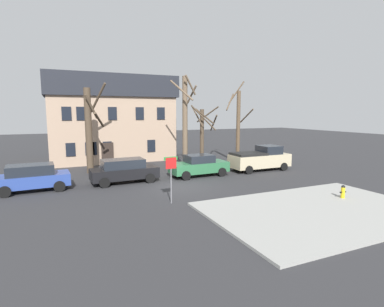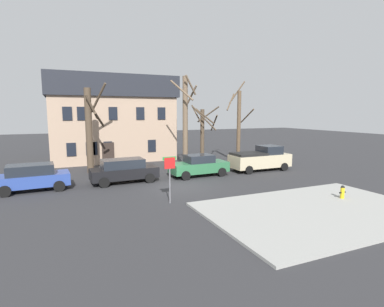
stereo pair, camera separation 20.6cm
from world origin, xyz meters
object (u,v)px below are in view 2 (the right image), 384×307
(tree_bare_near, at_px, (90,128))
(building_main, at_px, (112,118))
(pickup_truck_beige, at_px, (260,159))
(tree_bare_mid, at_px, (185,120))
(tree_bare_end, at_px, (239,124))
(bicycle_leaning, at_px, (116,171))
(car_black_wagon, at_px, (124,170))
(car_blue_wagon, at_px, (32,177))
(fire_hydrant, at_px, (342,192))
(tree_bare_far, at_px, (203,133))
(street_sign_pole, at_px, (170,171))
(car_green_sedan, at_px, (199,165))

(tree_bare_near, bearing_deg, building_main, 66.45)
(tree_bare_near, xyz_separation_m, pickup_truck_beige, (13.25, -4.71, -2.63))
(tree_bare_mid, distance_m, tree_bare_end, 5.98)
(pickup_truck_beige, relative_size, bicycle_leaning, 2.97)
(tree_bare_mid, relative_size, tree_bare_end, 1.01)
(building_main, relative_size, bicycle_leaning, 7.10)
(car_black_wagon, bearing_deg, tree_bare_mid, 28.86)
(building_main, bearing_deg, car_blue_wagon, -121.70)
(tree_bare_near, xyz_separation_m, fire_hydrant, (12.08, -13.86, -3.13))
(bicycle_leaning, bearing_deg, pickup_truck_beige, -13.37)
(tree_bare_far, bearing_deg, street_sign_pole, -124.50)
(car_blue_wagon, xyz_separation_m, bicycle_leaning, (5.59, 2.59, -0.51))
(fire_hydrant, bearing_deg, street_sign_pole, 159.51)
(tree_bare_end, distance_m, bicycle_leaning, 12.64)
(building_main, bearing_deg, car_green_sedan, -67.25)
(building_main, distance_m, bicycle_leaning, 9.35)
(tree_bare_far, distance_m, pickup_truck_beige, 5.64)
(fire_hydrant, relative_size, bicycle_leaning, 0.42)
(tree_bare_near, xyz_separation_m, car_blue_wagon, (-3.97, -4.53, -2.75))
(street_sign_pole, bearing_deg, tree_bare_mid, 62.88)
(tree_bare_end, xyz_separation_m, pickup_truck_beige, (-0.46, -4.24, -2.74))
(car_black_wagon, xyz_separation_m, bicycle_leaning, (-0.12, 2.63, -0.51))
(building_main, bearing_deg, car_black_wagon, -95.51)
(car_black_wagon, distance_m, bicycle_leaning, 2.69)
(tree_bare_far, bearing_deg, tree_bare_near, 175.37)
(car_blue_wagon, distance_m, pickup_truck_beige, 17.22)
(tree_bare_far, xyz_separation_m, bicycle_leaning, (-8.11, -1.16, -2.64))
(tree_bare_near, height_order, car_black_wagon, tree_bare_near)
(tree_bare_far, height_order, street_sign_pole, tree_bare_far)
(car_black_wagon, relative_size, street_sign_pole, 1.83)
(pickup_truck_beige, bearing_deg, car_green_sedan, -179.86)
(tree_bare_near, height_order, pickup_truck_beige, tree_bare_near)
(car_green_sedan, bearing_deg, fire_hydrant, -63.28)
(tree_bare_mid, xyz_separation_m, car_black_wagon, (-6.06, -3.34, -3.36))
(tree_bare_mid, relative_size, car_blue_wagon, 1.83)
(car_black_wagon, xyz_separation_m, street_sign_pole, (1.32, -5.91, 0.92))
(tree_bare_end, distance_m, car_black_wagon, 12.98)
(car_blue_wagon, relative_size, car_black_wagon, 0.94)
(bicycle_leaning, bearing_deg, tree_bare_mid, 6.51)
(tree_bare_mid, distance_m, street_sign_pole, 10.67)
(tree_bare_end, xyz_separation_m, bicycle_leaning, (-12.09, -1.48, -3.38))
(fire_hydrant, distance_m, street_sign_pole, 9.71)
(car_blue_wagon, distance_m, fire_hydrant, 18.57)
(car_green_sedan, xyz_separation_m, fire_hydrant, (4.60, -9.14, -0.33))
(building_main, relative_size, tree_bare_near, 1.72)
(tree_bare_near, distance_m, tree_bare_mid, 7.92)
(car_green_sedan, distance_m, street_sign_pole, 7.33)
(building_main, bearing_deg, tree_bare_mid, -56.93)
(pickup_truck_beige, distance_m, bicycle_leaning, 11.97)
(car_blue_wagon, distance_m, car_black_wagon, 5.71)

